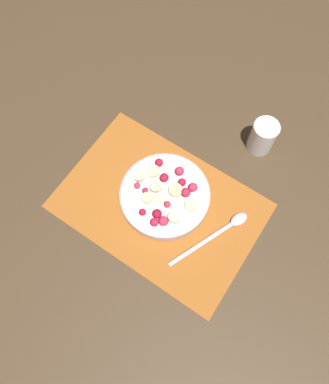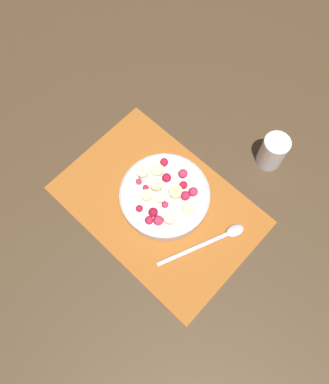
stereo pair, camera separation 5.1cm
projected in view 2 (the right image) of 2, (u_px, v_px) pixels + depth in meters
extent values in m
plane|color=#4C3823|center=(158.00, 205.00, 0.87)|extent=(3.00, 3.00, 0.00)
cube|color=#B26023|center=(158.00, 205.00, 0.87)|extent=(0.45, 0.31, 0.01)
cylinder|color=silver|center=(164.00, 196.00, 0.86)|extent=(0.21, 0.21, 0.03)
torus|color=silver|center=(164.00, 194.00, 0.85)|extent=(0.21, 0.21, 0.01)
cylinder|color=white|center=(164.00, 193.00, 0.85)|extent=(0.19, 0.19, 0.00)
cylinder|color=#F4EAB7|center=(143.00, 172.00, 0.86)|extent=(0.03, 0.03, 0.01)
cylinder|color=beige|center=(176.00, 192.00, 0.84)|extent=(0.04, 0.04, 0.01)
cylinder|color=beige|center=(157.00, 185.00, 0.84)|extent=(0.03, 0.03, 0.01)
cylinder|color=beige|center=(188.00, 209.00, 0.83)|extent=(0.03, 0.03, 0.01)
cylinder|color=#F4EAB7|center=(170.00, 218.00, 0.81)|extent=(0.04, 0.04, 0.01)
cylinder|color=beige|center=(157.00, 170.00, 0.86)|extent=(0.04, 0.04, 0.01)
cylinder|color=beige|center=(147.00, 195.00, 0.84)|extent=(0.03, 0.03, 0.01)
cylinder|color=#F4EAB7|center=(161.00, 198.00, 0.84)|extent=(0.03, 0.03, 0.01)
sphere|color=#DB3356|center=(139.00, 182.00, 0.85)|extent=(0.01, 0.01, 0.01)
sphere|color=red|center=(139.00, 208.00, 0.82)|extent=(0.02, 0.02, 0.02)
sphere|color=#B21433|center=(153.00, 212.00, 0.82)|extent=(0.02, 0.02, 0.02)
sphere|color=red|center=(164.00, 162.00, 0.86)|extent=(0.02, 0.02, 0.02)
sphere|color=#DB3356|center=(164.00, 206.00, 0.83)|extent=(0.02, 0.02, 0.02)
sphere|color=#D12347|center=(146.00, 187.00, 0.84)|extent=(0.01, 0.01, 0.01)
sphere|color=#DB3356|center=(158.00, 220.00, 0.81)|extent=(0.02, 0.02, 0.02)
sphere|color=#DB3356|center=(193.00, 192.00, 0.83)|extent=(0.02, 0.02, 0.02)
sphere|color=#D12347|center=(149.00, 220.00, 0.81)|extent=(0.02, 0.02, 0.02)
sphere|color=red|center=(184.00, 185.00, 0.84)|extent=(0.02, 0.02, 0.02)
sphere|color=red|center=(167.00, 178.00, 0.85)|extent=(0.02, 0.02, 0.02)
sphere|color=#DB3356|center=(184.00, 175.00, 0.85)|extent=(0.02, 0.02, 0.02)
sphere|color=#D12347|center=(185.00, 196.00, 0.83)|extent=(0.02, 0.02, 0.02)
cube|color=silver|center=(193.00, 249.00, 0.82)|extent=(0.08, 0.16, 0.00)
ellipsoid|color=silver|center=(235.00, 231.00, 0.84)|extent=(0.04, 0.05, 0.01)
cylinder|color=white|center=(273.00, 152.00, 0.87)|extent=(0.06, 0.06, 0.09)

